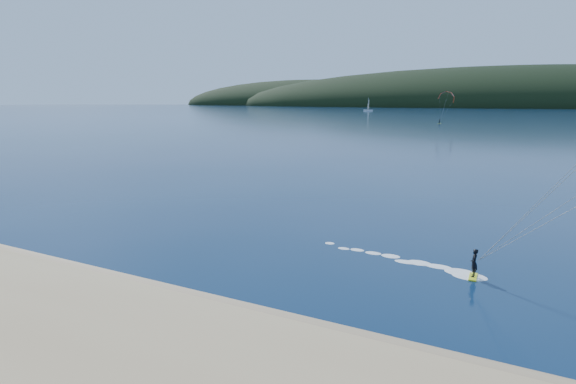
{
  "coord_description": "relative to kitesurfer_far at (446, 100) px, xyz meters",
  "views": [
    {
      "loc": [
        16.74,
        -13.2,
        10.05
      ],
      "look_at": [
        3.99,
        10.0,
        5.0
      ],
      "focal_mm": 30.26,
      "sensor_mm": 36.0,
      "label": 1
    }
  ],
  "objects": [
    {
      "name": "kitesurfer_far",
      "position": [
        0.0,
        0.0,
        0.0
      ],
      "size": [
        7.27,
        6.28,
        12.52
      ],
      "color": "#D5E51A",
      "rests_on": "ground"
    },
    {
      "name": "sailboat",
      "position": [
        -107.31,
        208.53,
        -9.12
      ],
      "size": [
        8.32,
        5.46,
        11.62
      ],
      "color": "white",
      "rests_on": "ground"
    },
    {
      "name": "wet_sand",
      "position": [
        23.85,
        -191.32,
        -9.92
      ],
      "size": [
        220.0,
        2.5,
        0.1
      ],
      "color": "#987958",
      "rests_on": "ground"
    },
    {
      "name": "ground",
      "position": [
        23.85,
        -195.82,
        -9.97
      ],
      "size": [
        1800.0,
        1800.0,
        0.0
      ],
      "primitive_type": "plane",
      "color": "#08203D",
      "rests_on": "ground"
    },
    {
      "name": "headland",
      "position": [
        24.48,
        549.46,
        -9.97
      ],
      "size": [
        1200.0,
        310.0,
        140.0
      ],
      "color": "black",
      "rests_on": "ground"
    }
  ]
}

